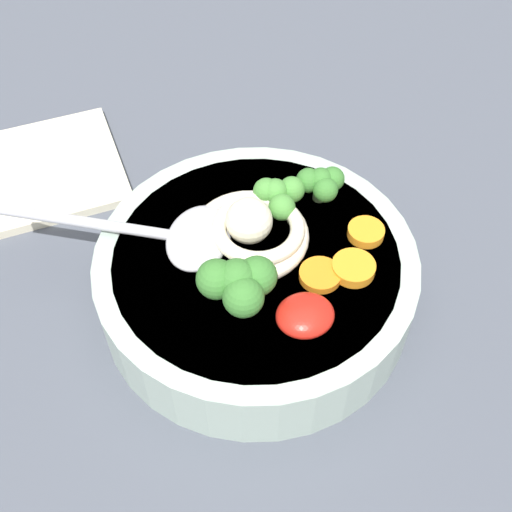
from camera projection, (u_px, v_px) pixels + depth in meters
The scene contains 12 objects.
table_slab at pixel (278, 283), 51.49cm from camera, with size 134.11×134.11×3.71cm, color #474C56.
soup_bowl at pixel (256, 278), 46.20cm from camera, with size 22.53×22.53×5.08cm.
noodle_pile at pixel (252, 230), 44.26cm from camera, with size 9.18×9.00×3.69cm.
soup_spoon at pixel (180, 237), 44.35cm from camera, with size 16.63×11.47×1.60cm.
chili_sauce_dollop at pixel (305, 315), 40.18cm from camera, with size 3.74×3.37×1.68cm, color red.
broccoli_floret_rear at pixel (280, 193), 45.56cm from camera, with size 3.70×3.18×2.92cm.
broccoli_floret_far at pixel (238, 283), 39.68cm from camera, with size 5.07×4.36×4.01cm.
broccoli_floret_near_spoon at pixel (322, 183), 46.37cm from camera, with size 3.54×3.05×2.80cm.
carrot_slice_extra_a at pixel (366, 232), 45.23cm from camera, with size 2.59×2.59×0.70cm, color orange.
carrot_slice_right at pixel (353, 268), 43.15cm from camera, with size 2.94×2.94×0.77cm, color orange.
carrot_slice_front at pixel (320, 275), 42.90cm from camera, with size 2.83×2.83×0.56cm, color orange.
folded_napkin at pixel (45, 170), 56.51cm from camera, with size 12.94×12.79×0.80cm, color beige.
Camera 1 is at (-11.45, -28.85, 43.04)cm, focal length 45.27 mm.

